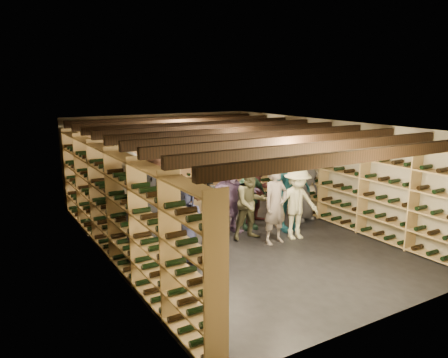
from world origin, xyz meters
TOP-DOWN VIEW (x-y plane):
  - ground at (0.00, 0.00)m, footprint 8.00×8.00m
  - walls at (0.00, 0.00)m, footprint 5.52×8.02m
  - ceiling at (0.00, 0.00)m, footprint 5.50×8.00m
  - ceiling_joists at (0.00, 0.00)m, footprint 5.40×7.12m
  - wine_rack_left at (-2.57, 0.00)m, footprint 0.32×7.50m
  - wine_rack_right at (2.57, 0.00)m, footprint 0.32×7.50m
  - wine_rack_back at (0.00, 3.83)m, footprint 4.70×0.30m
  - crate_stack_left at (-1.13, 1.80)m, footprint 0.58×0.48m
  - crate_stack_right at (0.08, 1.88)m, footprint 0.53×0.38m
  - crate_loose at (0.68, 1.57)m, footprint 0.59×0.51m
  - person_0 at (-2.18, -0.54)m, footprint 1.04×0.79m
  - person_1 at (-0.65, -0.12)m, footprint 0.63×0.50m
  - person_2 at (0.21, -0.35)m, footprint 0.82×0.67m
  - person_3 at (1.06, -0.82)m, footprint 1.08×0.73m
  - person_4 at (1.26, -0.31)m, footprint 1.12×0.62m
  - person_5 at (-1.63, 0.26)m, footprint 1.78×0.97m
  - person_6 at (-1.52, -0.76)m, footprint 0.86×0.72m
  - person_7 at (0.51, -0.81)m, footprint 0.63×0.44m
  - person_8 at (1.04, 0.52)m, footprint 0.92×0.83m
  - person_9 at (-1.90, 1.21)m, footprint 1.32×0.98m
  - person_10 at (0.54, 0.22)m, footprint 0.92×0.48m
  - person_11 at (-0.01, 0.15)m, footprint 1.61×0.76m
  - person_12 at (2.05, 0.14)m, footprint 0.96×0.68m

SIDE VIEW (x-z plane):
  - ground at x=0.00m, z-range 0.00..0.00m
  - crate_loose at x=0.68m, z-range 0.00..0.17m
  - crate_stack_left at x=-1.13m, z-range 0.00..0.51m
  - crate_stack_right at x=0.08m, z-range 0.00..0.51m
  - person_6 at x=-1.52m, z-range 0.00..1.50m
  - person_10 at x=0.54m, z-range 0.00..1.50m
  - person_1 at x=-0.65m, z-range 0.00..1.51m
  - person_8 at x=1.04m, z-range 0.00..1.55m
  - person_3 at x=1.06m, z-range 0.00..1.56m
  - person_2 at x=0.21m, z-range 0.00..1.57m
  - person_7 at x=0.51m, z-range 0.00..1.63m
  - person_11 at x=-0.01m, z-range 0.00..1.67m
  - person_4 at x=1.26m, z-range 0.00..1.80m
  - person_9 at x=-1.90m, z-range 0.00..1.83m
  - person_5 at x=-1.63m, z-range 0.00..1.83m
  - person_12 at x=2.05m, z-range 0.00..1.84m
  - person_0 at x=-2.18m, z-range 0.00..1.90m
  - wine_rack_back at x=0.00m, z-range 0.00..2.15m
  - wine_rack_left at x=-2.57m, z-range 0.00..2.15m
  - wine_rack_right at x=2.57m, z-range 0.00..2.15m
  - walls at x=0.00m, z-range 0.00..2.40m
  - ceiling_joists at x=0.00m, z-range 2.17..2.35m
  - ceiling at x=0.00m, z-range 2.40..2.40m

